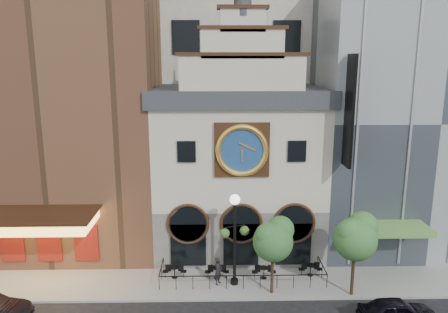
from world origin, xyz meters
The scene contains 15 objects.
ground centered at (0.00, 0.00, 0.00)m, with size 120.00×120.00×0.00m, color black.
sidewalk centered at (0.00, 2.50, 0.07)m, with size 44.00×5.00×0.15m, color gray.
clock_building centered at (0.00, 7.82, 6.69)m, with size 12.60×8.78×18.65m.
theater_building centered at (-13.00, 9.96, 12.60)m, with size 14.00×15.60×25.00m.
retail_building centered at (12.99, 9.99, 10.14)m, with size 14.00×14.40×20.00m.
cafe_railing centered at (0.00, 2.50, 0.60)m, with size 10.60×2.60×0.90m, color black, non-canonical shape.
bistro_0 centered at (-4.47, 2.73, 0.61)m, with size 1.58×0.68×0.90m.
bistro_1 centered at (-1.66, 2.61, 0.61)m, with size 1.58×0.68×0.90m.
bistro_2 centered at (1.44, 2.53, 0.61)m, with size 1.58×0.68×0.90m.
bistro_3 centered at (4.59, 2.84, 0.61)m, with size 1.58×0.68×0.90m.
car_right centered at (8.28, -2.45, 0.72)m, with size 1.71×4.25×1.45m, color black.
pedestrian centered at (-1.58, 1.84, 1.06)m, with size 0.67×0.44×1.83m, color black.
lamppost centered at (-0.54, 1.83, 3.88)m, with size 1.87×1.02×6.04m.
tree_left centered at (1.77, 0.73, 3.74)m, with size 2.54×2.45×4.90m.
tree_right centered at (6.67, 0.43, 4.00)m, with size 2.73×2.62×5.25m.
Camera 1 is at (-1.77, -23.81, 14.38)m, focal length 35.00 mm.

